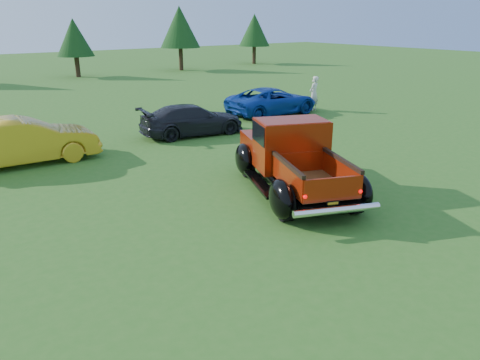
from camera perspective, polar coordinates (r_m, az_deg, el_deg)
The scene contains 9 objects.
ground at distance 10.73m, azimuth 1.90°, elevation -5.16°, with size 120.00×120.00×0.00m, color #2F641C.
tree_mid_right at distance 39.56m, azimuth -19.56°, elevation 16.05°, with size 2.82×2.82×4.40m.
tree_east at distance 42.72m, azimuth -7.36°, elevation 18.02°, with size 3.46×3.46×5.40m.
tree_far_east at distance 48.60m, azimuth 1.76°, elevation 17.80°, with size 3.07×3.07×4.80m.
pickup_truck at distance 12.67m, azimuth 6.18°, elevation 2.93°, with size 3.87×5.43×1.90m.
show_car_yellow at distance 16.29m, azimuth -24.81°, elevation 4.32°, with size 1.56×4.47×1.47m, color gold.
show_car_grey at distance 18.72m, azimuth -5.84°, elevation 7.32°, with size 1.69×4.15×1.20m, color black.
show_car_blue at distance 22.78m, azimuth 3.96°, elevation 9.59°, with size 2.12×4.60×1.28m, color #0D3395.
spectator at distance 23.96m, azimuth 9.00°, elevation 10.38°, with size 0.62×0.41×1.70m, color beige.
Camera 1 is at (-6.11, -7.63, 4.43)m, focal length 35.00 mm.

